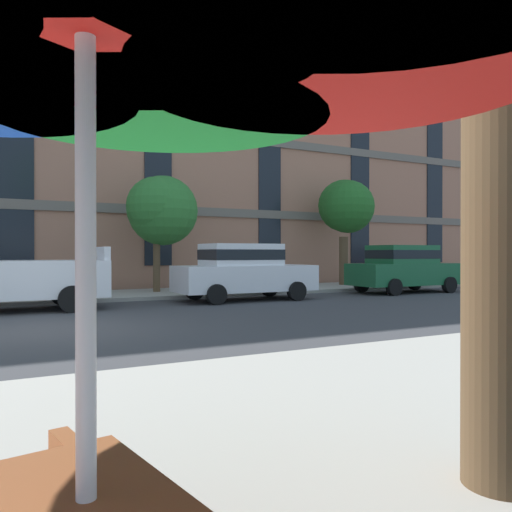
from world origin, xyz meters
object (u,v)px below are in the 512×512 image
object	(u,v)px
sedan_green	(404,267)
street_tree_middle	(159,209)
sedan_white	(244,270)
street_tree_right	(346,207)

from	to	relation	value
sedan_green	street_tree_middle	bearing A→B (deg)	158.95
sedan_white	street_tree_right	xyz separation A→B (m)	(6.64, 3.38, 2.55)
sedan_white	street_tree_right	size ratio (longest dim) A/B	0.93
sedan_white	street_tree_middle	world-z (taller)	street_tree_middle
sedan_white	street_tree_middle	xyz separation A→B (m)	(-1.74, 3.27, 2.11)
sedan_green	street_tree_right	size ratio (longest dim) A/B	0.93
sedan_green	street_tree_right	world-z (taller)	street_tree_right
sedan_white	street_tree_middle	size ratio (longest dim) A/B	1.04
street_tree_middle	sedan_white	bearing A→B (deg)	-61.98
sedan_white	street_tree_middle	bearing A→B (deg)	118.02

